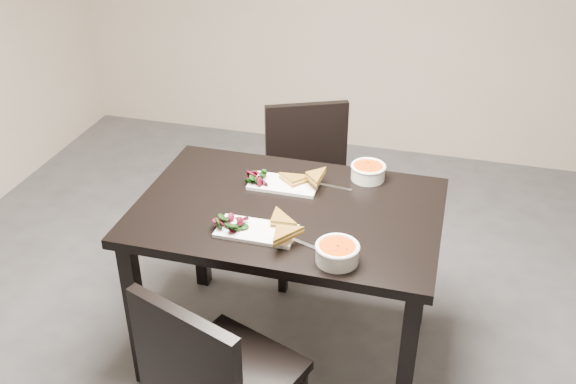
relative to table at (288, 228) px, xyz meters
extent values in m
cube|color=black|center=(0.00, 0.00, 0.08)|extent=(1.20, 0.80, 0.04)
cube|color=black|center=(-0.54, -0.34, -0.30)|extent=(0.06, 0.06, 0.71)
cube|color=black|center=(0.54, -0.34, -0.30)|extent=(0.06, 0.06, 0.71)
cube|color=black|center=(-0.54, 0.34, -0.30)|extent=(0.06, 0.06, 0.71)
cube|color=black|center=(0.54, 0.34, -0.30)|extent=(0.06, 0.06, 0.71)
cube|color=black|center=(-0.04, -0.61, -0.22)|extent=(0.54, 0.54, 0.04)
cube|color=black|center=(-0.15, -0.38, -0.45)|extent=(0.05, 0.05, 0.41)
cube|color=black|center=(-0.11, -0.79, 0.00)|extent=(0.41, 0.18, 0.40)
cube|color=black|center=(-0.04, 0.62, -0.22)|extent=(0.56, 0.56, 0.04)
cube|color=black|center=(-0.13, 0.38, -0.45)|extent=(0.05, 0.05, 0.41)
cube|color=black|center=(0.20, 0.53, -0.45)|extent=(0.05, 0.05, 0.41)
cube|color=black|center=(-0.28, 0.71, -0.45)|extent=(0.05, 0.05, 0.41)
cube|color=black|center=(0.05, 0.86, -0.45)|extent=(0.05, 0.05, 0.41)
cube|color=black|center=(-0.12, 0.79, 0.00)|extent=(0.40, 0.21, 0.40)
cube|color=white|center=(-0.07, -0.20, 0.11)|extent=(0.29, 0.15, 0.01)
cylinder|color=white|center=(0.26, -0.30, 0.13)|extent=(0.15, 0.15, 0.06)
cylinder|color=#F8600B|center=(0.26, -0.30, 0.15)|extent=(0.13, 0.13, 0.02)
torus|color=white|center=(0.26, -0.30, 0.16)|extent=(0.16, 0.16, 0.01)
cube|color=silver|center=(0.13, -0.23, 0.10)|extent=(0.17, 0.08, 0.00)
cube|color=white|center=(-0.06, 0.16, 0.11)|extent=(0.29, 0.14, 0.01)
cylinder|color=white|center=(0.27, 0.31, 0.13)|extent=(0.14, 0.14, 0.06)
cylinder|color=#F8600B|center=(0.27, 0.31, 0.15)|extent=(0.12, 0.12, 0.02)
torus|color=white|center=(0.27, 0.31, 0.16)|extent=(0.15, 0.15, 0.01)
cube|color=silver|center=(0.13, 0.20, 0.10)|extent=(0.18, 0.04, 0.00)
camera|label=1|loc=(0.58, -2.10, 1.47)|focal=40.63mm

